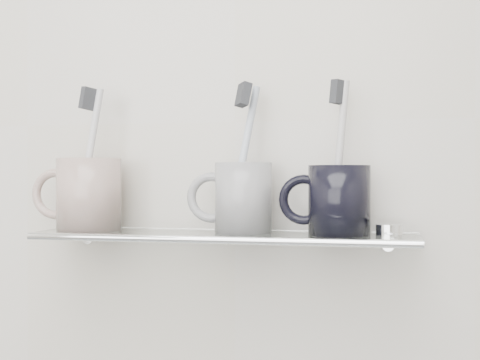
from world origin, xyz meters
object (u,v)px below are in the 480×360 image
(mug_left, at_px, (89,194))
(mug_center, at_px, (243,198))
(shelf_glass, at_px, (224,236))
(mug_right, at_px, (339,200))

(mug_left, height_order, mug_center, mug_left)
(mug_left, xyz_separation_m, mug_center, (0.22, 0.00, -0.00))
(mug_center, bearing_deg, shelf_glass, -164.25)
(shelf_glass, height_order, mug_center, mug_center)
(shelf_glass, bearing_deg, mug_right, 1.92)
(shelf_glass, distance_m, mug_right, 0.16)
(shelf_glass, height_order, mug_right, mug_right)
(mug_center, distance_m, mug_right, 0.12)
(shelf_glass, distance_m, mug_center, 0.06)
(mug_right, bearing_deg, mug_left, -161.16)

